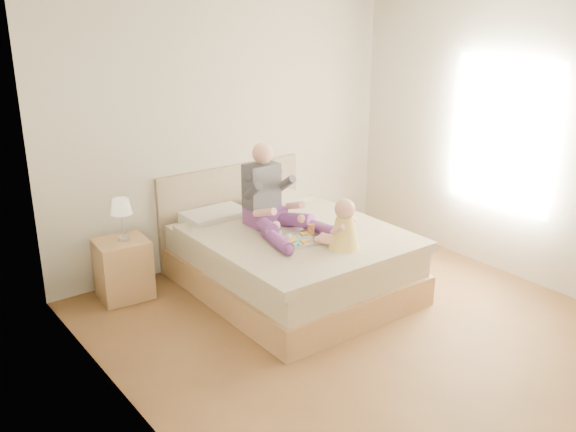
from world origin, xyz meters
TOP-DOWN VIEW (x-y plane):
  - room at (0.08, 0.01)m, footprint 4.02×4.22m
  - bed at (0.00, 1.08)m, footprint 1.70×2.18m
  - nightstand at (-1.35, 1.80)m, footprint 0.50×0.45m
  - lamp at (-1.32, 1.80)m, footprint 0.19×0.19m
  - adult at (-0.11, 1.16)m, footprint 0.69×0.97m
  - tray at (-0.15, 0.73)m, footprint 0.48×0.40m
  - baby at (0.09, 0.38)m, footprint 0.33×0.40m

SIDE VIEW (x-z plane):
  - nightstand at x=-1.35m, z-range 0.00..0.56m
  - bed at x=0.00m, z-range -0.18..0.82m
  - tray at x=-0.15m, z-range 0.58..0.70m
  - baby at x=0.09m, z-range 0.57..1.01m
  - adult at x=-0.11m, z-range 0.44..1.26m
  - lamp at x=-1.32m, z-range 0.67..1.06m
  - room at x=0.08m, z-range 0.15..2.87m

